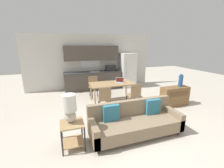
{
  "coord_description": "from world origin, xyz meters",
  "views": [
    {
      "loc": [
        -1.51,
        -2.98,
        2.2
      ],
      "look_at": [
        0.04,
        1.5,
        0.95
      ],
      "focal_mm": 24.0,
      "sensor_mm": 36.0,
      "label": 1
    }
  ],
  "objects_px": {
    "dining_table": "(112,85)",
    "laptop": "(120,81)",
    "credenza": "(175,96)",
    "dining_chair_far_left": "(94,86)",
    "side_table": "(72,131)",
    "refrigerator": "(127,70)",
    "couch": "(134,122)",
    "vase": "(181,81)",
    "table_lamp": "(70,108)",
    "dining_chair_near_right": "(134,94)",
    "dining_chair_near_left": "(104,98)"
  },
  "relations": [
    {
      "from": "couch",
      "to": "dining_chair_near_right",
      "type": "xyz_separation_m",
      "value": [
        0.75,
        1.49,
        0.16
      ]
    },
    {
      "from": "dining_chair_near_left",
      "to": "side_table",
      "type": "bearing_deg",
      "value": 58.8
    },
    {
      "from": "couch",
      "to": "dining_chair_far_left",
      "type": "relative_size",
      "value": 2.62
    },
    {
      "from": "laptop",
      "to": "vase",
      "type": "bearing_deg",
      "value": 0.55
    },
    {
      "from": "refrigerator",
      "to": "laptop",
      "type": "distance_m",
      "value": 2.21
    },
    {
      "from": "credenza",
      "to": "dining_chair_near_right",
      "type": "xyz_separation_m",
      "value": [
        -1.52,
        0.32,
        0.14
      ]
    },
    {
      "from": "refrigerator",
      "to": "laptop",
      "type": "relative_size",
      "value": 4.39
    },
    {
      "from": "side_table",
      "to": "dining_chair_near_right",
      "type": "height_order",
      "value": "dining_chair_near_right"
    },
    {
      "from": "table_lamp",
      "to": "vase",
      "type": "height_order",
      "value": "table_lamp"
    },
    {
      "from": "dining_chair_near_left",
      "to": "vase",
      "type": "bearing_deg",
      "value": 179.4
    },
    {
      "from": "refrigerator",
      "to": "dining_chair_near_left",
      "type": "xyz_separation_m",
      "value": [
        -2.04,
        -2.64,
        -0.4
      ]
    },
    {
      "from": "credenza",
      "to": "dining_chair_far_left",
      "type": "xyz_separation_m",
      "value": [
        -2.6,
        1.95,
        0.14
      ]
    },
    {
      "from": "table_lamp",
      "to": "dining_chair_near_left",
      "type": "distance_m",
      "value": 1.99
    },
    {
      "from": "side_table",
      "to": "dining_chair_near_left",
      "type": "bearing_deg",
      "value": 52.93
    },
    {
      "from": "vase",
      "to": "dining_chair_near_right",
      "type": "bearing_deg",
      "value": 170.54
    },
    {
      "from": "refrigerator",
      "to": "side_table",
      "type": "relative_size",
      "value": 3.02
    },
    {
      "from": "side_table",
      "to": "table_lamp",
      "type": "distance_m",
      "value": 0.53
    },
    {
      "from": "credenza",
      "to": "laptop",
      "type": "distance_m",
      "value": 2.13
    },
    {
      "from": "vase",
      "to": "laptop",
      "type": "distance_m",
      "value": 2.26
    },
    {
      "from": "couch",
      "to": "vase",
      "type": "distance_m",
      "value": 2.83
    },
    {
      "from": "credenza",
      "to": "dining_chair_far_left",
      "type": "relative_size",
      "value": 1.19
    },
    {
      "from": "credenza",
      "to": "refrigerator",
      "type": "bearing_deg",
      "value": 100.6
    },
    {
      "from": "vase",
      "to": "dining_chair_far_left",
      "type": "relative_size",
      "value": 0.52
    },
    {
      "from": "dining_chair_near_left",
      "to": "dining_table",
      "type": "bearing_deg",
      "value": -118.54
    },
    {
      "from": "dining_chair_far_left",
      "to": "laptop",
      "type": "distance_m",
      "value": 1.22
    },
    {
      "from": "dining_table",
      "to": "side_table",
      "type": "relative_size",
      "value": 2.86
    },
    {
      "from": "couch",
      "to": "vase",
      "type": "xyz_separation_m",
      "value": [
        2.49,
        1.2,
        0.59
      ]
    },
    {
      "from": "dining_table",
      "to": "dining_chair_near_left",
      "type": "height_order",
      "value": "dining_chair_near_left"
    },
    {
      "from": "dining_chair_near_left",
      "to": "refrigerator",
      "type": "bearing_deg",
      "value": -121.81
    },
    {
      "from": "table_lamp",
      "to": "vase",
      "type": "distance_m",
      "value": 4.2
    },
    {
      "from": "table_lamp",
      "to": "dining_chair_near_right",
      "type": "distance_m",
      "value": 2.77
    },
    {
      "from": "table_lamp",
      "to": "dining_chair_far_left",
      "type": "height_order",
      "value": "table_lamp"
    },
    {
      "from": "side_table",
      "to": "table_lamp",
      "type": "relative_size",
      "value": 0.94
    },
    {
      "from": "vase",
      "to": "dining_chair_near_left",
      "type": "distance_m",
      "value": 2.88
    },
    {
      "from": "vase",
      "to": "dining_chair_near_left",
      "type": "relative_size",
      "value": 0.52
    },
    {
      "from": "credenza",
      "to": "laptop",
      "type": "height_order",
      "value": "laptop"
    },
    {
      "from": "dining_chair_far_left",
      "to": "refrigerator",
      "type": "bearing_deg",
      "value": 21.38
    },
    {
      "from": "couch",
      "to": "dining_chair_near_left",
      "type": "xyz_separation_m",
      "value": [
        -0.34,
        1.52,
        0.16
      ]
    },
    {
      "from": "table_lamp",
      "to": "dining_chair_near_right",
      "type": "xyz_separation_m",
      "value": [
        2.28,
        1.5,
        -0.44
      ]
    },
    {
      "from": "side_table",
      "to": "refrigerator",
      "type": "bearing_deg",
      "value": 52.54
    },
    {
      "from": "dining_table",
      "to": "laptop",
      "type": "height_order",
      "value": "laptop"
    },
    {
      "from": "refrigerator",
      "to": "dining_chair_far_left",
      "type": "bearing_deg",
      "value": -152.96
    },
    {
      "from": "side_table",
      "to": "dining_chair_far_left",
      "type": "relative_size",
      "value": 0.67
    },
    {
      "from": "side_table",
      "to": "dining_table",
      "type": "bearing_deg",
      "value": 53.81
    },
    {
      "from": "table_lamp",
      "to": "credenza",
      "type": "distance_m",
      "value": 4.02
    },
    {
      "from": "side_table",
      "to": "laptop",
      "type": "distance_m",
      "value": 3.12
    },
    {
      "from": "refrigerator",
      "to": "credenza",
      "type": "relative_size",
      "value": 1.71
    },
    {
      "from": "dining_chair_far_left",
      "to": "vase",
      "type": "bearing_deg",
      "value": -39.87
    },
    {
      "from": "table_lamp",
      "to": "laptop",
      "type": "distance_m",
      "value": 3.09
    },
    {
      "from": "credenza",
      "to": "vase",
      "type": "relative_size",
      "value": 2.27
    }
  ]
}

